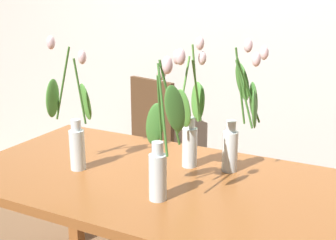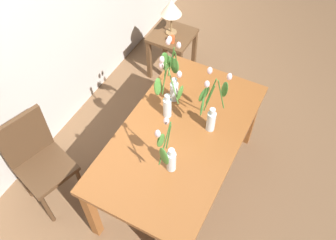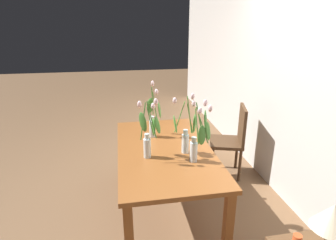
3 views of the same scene
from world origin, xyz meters
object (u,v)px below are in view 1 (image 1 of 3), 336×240
at_px(dining_table, 147,194).
at_px(dining_chair, 142,139).
at_px(tulip_vase_3, 74,129).
at_px(tulip_vase_0, 191,123).
at_px(tulip_vase_1, 239,124).
at_px(tulip_vase_2, 162,146).

distance_m(dining_table, dining_chair, 1.16).
bearing_deg(tulip_vase_3, dining_chair, 104.88).
height_order(tulip_vase_0, tulip_vase_3, tulip_vase_3).
bearing_deg(tulip_vase_0, dining_table, -123.85).
relative_size(tulip_vase_1, dining_chair, 0.62).
relative_size(dining_table, tulip_vase_2, 2.82).
distance_m(tulip_vase_1, tulip_vase_3, 0.72).
bearing_deg(tulip_vase_0, tulip_vase_3, -150.75).
relative_size(tulip_vase_1, tulip_vase_2, 1.02).
bearing_deg(dining_chair, tulip_vase_3, -75.12).
xyz_separation_m(tulip_vase_1, tulip_vase_2, (-0.16, -0.41, -0.00)).
bearing_deg(dining_table, tulip_vase_3, -168.37).
height_order(tulip_vase_0, tulip_vase_1, tulip_vase_0).
bearing_deg(dining_chair, tulip_vase_1, -38.38).
relative_size(dining_table, tulip_vase_3, 2.75).
bearing_deg(tulip_vase_1, dining_chair, 141.62).
xyz_separation_m(tulip_vase_2, tulip_vase_3, (-0.49, 0.10, -0.03)).
xyz_separation_m(dining_table, tulip_vase_0, (0.12, 0.19, 0.29)).
relative_size(tulip_vase_0, tulip_vase_2, 1.02).
bearing_deg(tulip_vase_0, dining_chair, 132.59).
bearing_deg(tulip_vase_2, tulip_vase_1, 68.35).
distance_m(tulip_vase_0, dining_chair, 1.15).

